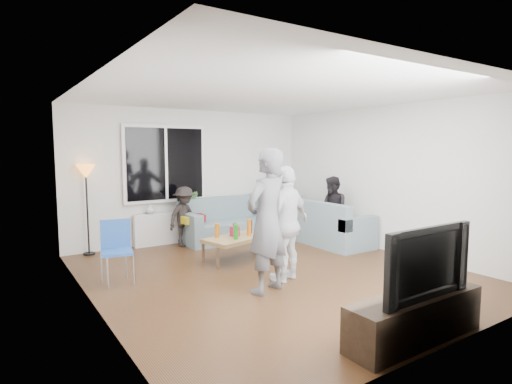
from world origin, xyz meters
TOP-DOWN VIEW (x-y plane):
  - floor at (0.00, 0.00)m, footprint 5.00×5.50m
  - ceiling at (0.00, 0.00)m, footprint 5.00×5.50m
  - wall_back at (0.00, 2.77)m, footprint 5.00×0.04m
  - wall_front at (0.00, -2.77)m, footprint 5.00×0.04m
  - wall_left at (-2.52, 0.00)m, footprint 0.04×5.50m
  - wall_right at (2.52, 0.00)m, footprint 0.04×5.50m
  - window_frame at (-0.60, 2.69)m, footprint 1.62×0.06m
  - window_glass at (-0.60, 2.65)m, footprint 1.50×0.02m
  - window_mullion at (-0.60, 2.64)m, footprint 0.05×0.03m
  - radiator at (-0.60, 2.65)m, footprint 1.30×0.12m
  - potted_plant at (-0.07, 2.62)m, footprint 0.25×0.22m
  - vase at (-0.94, 2.62)m, footprint 0.21×0.21m
  - sofa_back_section at (0.75, 2.27)m, footprint 2.30×0.85m
  - sofa_right_section at (2.02, 1.09)m, footprint 2.00×0.85m
  - sofa_corner at (1.70, 2.27)m, footprint 0.85×0.85m
  - cushion_yellow at (-0.29, 2.25)m, footprint 0.43×0.39m
  - cushion_red at (-0.18, 2.33)m, footprint 0.39×0.34m
  - coffee_table at (-0.09, 0.87)m, footprint 1.21×0.84m
  - pitcher at (-0.09, 0.95)m, footprint 0.17×0.17m
  - side_chair at (-2.05, 0.77)m, footprint 0.47×0.47m
  - floor_lamp at (-2.05, 2.62)m, footprint 0.32×0.32m
  - player_left at (-0.53, -0.61)m, footprint 0.77×0.61m
  - player_right at (-0.03, -0.37)m, footprint 1.02×0.67m
  - spectator_right at (2.02, 0.86)m, footprint 0.69×0.77m
  - spectator_back at (-0.39, 2.30)m, footprint 0.83×0.64m
  - tv_console at (-0.11, -2.50)m, footprint 1.60×0.40m
  - television at (-0.11, -2.50)m, footprint 1.19×0.16m
  - bottle_d at (0.12, 0.84)m, footprint 0.07×0.07m
  - bottle_c at (-0.04, 1.04)m, footprint 0.07×0.07m
  - bottle_b at (-0.21, 0.72)m, footprint 0.08×0.08m
  - bottle_e at (0.25, 1.00)m, footprint 0.07×0.07m
  - bottle_a at (-0.39, 1.00)m, footprint 0.07×0.07m

SIDE VIEW (x-z plane):
  - floor at x=0.00m, z-range -0.04..0.00m
  - coffee_table at x=-0.09m, z-range 0.00..0.40m
  - tv_console at x=-0.11m, z-range 0.00..0.44m
  - radiator at x=-0.60m, z-range 0.00..0.62m
  - sofa_back_section at x=0.75m, z-range 0.00..0.85m
  - sofa_right_section at x=2.02m, z-range 0.00..0.85m
  - sofa_corner at x=1.70m, z-range 0.00..0.85m
  - side_chair at x=-2.05m, z-range 0.00..0.86m
  - pitcher at x=-0.09m, z-range 0.40..0.57m
  - bottle_c at x=-0.04m, z-range 0.40..0.60m
  - cushion_yellow at x=-0.29m, z-range 0.44..0.58m
  - cushion_red at x=-0.18m, z-range 0.45..0.57m
  - bottle_a at x=-0.39m, z-range 0.40..0.63m
  - bottle_e at x=0.25m, z-range 0.40..0.63m
  - bottle_b at x=-0.21m, z-range 0.40..0.65m
  - bottle_d at x=0.12m, z-range 0.40..0.68m
  - spectator_back at x=-0.39m, z-range 0.00..1.13m
  - spectator_right at x=2.02m, z-range 0.00..1.32m
  - vase at x=-0.94m, z-range 0.62..0.80m
  - floor_lamp at x=-2.05m, z-range 0.00..1.56m
  - television at x=-0.11m, z-range 0.44..1.13m
  - player_right at x=-0.03m, z-range 0.00..1.60m
  - potted_plant at x=-0.07m, z-range 0.62..1.00m
  - player_left at x=-0.53m, z-range 0.00..1.84m
  - wall_back at x=0.00m, z-range 0.00..2.60m
  - wall_front at x=0.00m, z-range 0.00..2.60m
  - wall_left at x=-2.52m, z-range 0.00..2.60m
  - wall_right at x=2.52m, z-range 0.00..2.60m
  - window_frame at x=-0.60m, z-range 0.81..2.29m
  - window_glass at x=-0.60m, z-range 0.88..2.23m
  - window_mullion at x=-0.60m, z-range 0.88..2.23m
  - ceiling at x=0.00m, z-range 2.60..2.64m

